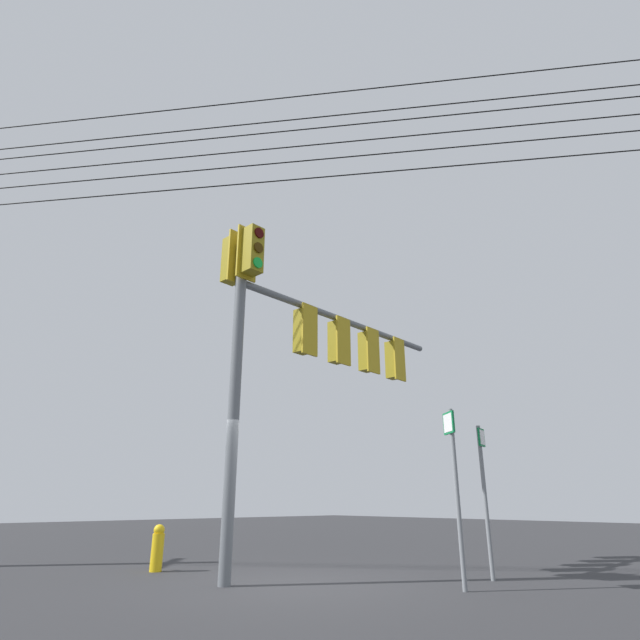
% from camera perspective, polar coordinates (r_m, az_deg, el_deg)
% --- Properties ---
extents(ground_plane, '(60.00, 60.00, 0.00)m').
position_cam_1_polar(ground_plane, '(9.01, -2.81, -27.07)').
color(ground_plane, '#2D2D30').
extents(signal_mast_assembly, '(1.03, 6.19, 6.07)m').
position_cam_1_polar(signal_mast_assembly, '(10.46, -1.48, -1.72)').
color(signal_mast_assembly, slate).
rests_on(signal_mast_assembly, ground).
extents(route_sign_primary, '(0.33, 0.24, 2.60)m').
position_cam_1_polar(route_sign_primary, '(8.48, 14.62, -16.18)').
color(route_sign_primary, slate).
rests_on(route_sign_primary, ground).
extents(fire_hydrant, '(0.31, 0.22, 0.81)m').
position_cam_1_polar(fire_hydrant, '(10.91, -17.45, -22.80)').
color(fire_hydrant, yellow).
rests_on(fire_hydrant, ground).
extents(route_sign_secondary, '(0.12, 0.28, 2.48)m').
position_cam_1_polar(route_sign_secondary, '(9.71, 17.64, -17.05)').
color(route_sign_secondary, slate).
rests_on(route_sign_secondary, ground).
extents(overhead_wire_span, '(18.97, 15.51, 2.07)m').
position_cam_1_polar(overhead_wire_span, '(10.98, -1.94, 19.41)').
color(overhead_wire_span, black).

